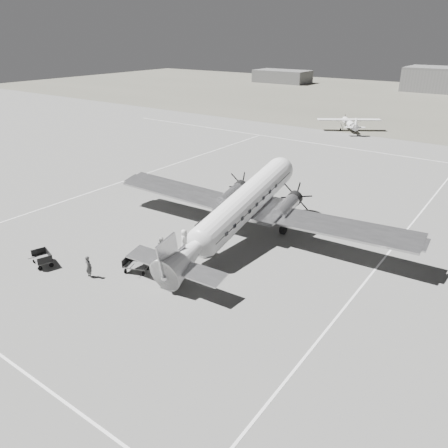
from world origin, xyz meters
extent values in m
plane|color=slate|center=(0.00, 0.00, 0.00)|extent=(260.00, 260.00, 0.00)
cube|color=white|center=(0.00, -14.00, 0.01)|extent=(60.00, 0.15, 0.01)
cube|color=white|center=(12.00, 0.00, 0.01)|extent=(0.15, 80.00, 0.01)
cube|color=white|center=(-18.00, 10.00, 0.01)|extent=(0.15, 60.00, 0.01)
cube|color=white|center=(0.00, 40.00, 0.01)|extent=(90.00, 0.15, 0.01)
cube|color=#58554A|center=(0.00, 95.00, 0.00)|extent=(260.00, 90.00, 0.01)
cube|color=#565656|center=(-55.00, 115.00, 2.00)|extent=(18.00, 10.00, 4.00)
imported|color=#323232|center=(-3.83, -6.01, 0.80)|extent=(0.59, 0.39, 1.60)
imported|color=#ADADAB|center=(-1.22, -1.41, 0.99)|extent=(1.10, 1.19, 1.98)
imported|color=silver|center=(-1.13, 0.96, 0.86)|extent=(0.76, 0.96, 1.73)
camera|label=1|loc=(19.11, -21.96, 15.61)|focal=35.00mm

